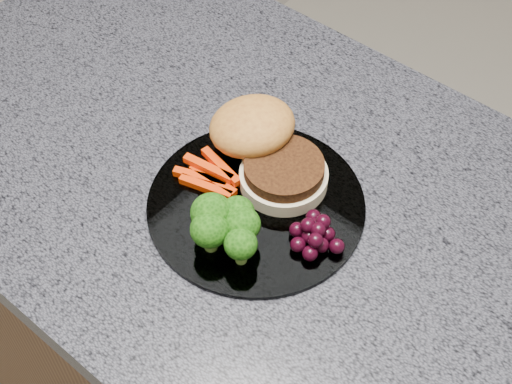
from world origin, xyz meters
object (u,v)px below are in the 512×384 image
(island_cabinet, at_px, (285,376))
(burger, at_px, (263,145))
(plate, at_px, (256,204))
(grape_bunch, at_px, (315,234))

(island_cabinet, xyz_separation_m, burger, (-0.08, 0.03, 0.50))
(plate, relative_size, burger, 1.41)
(plate, distance_m, grape_bunch, 0.09)
(island_cabinet, relative_size, plate, 4.62)
(island_cabinet, relative_size, burger, 6.52)
(island_cabinet, height_order, plate, plate)
(island_cabinet, bearing_deg, grape_bunch, -33.68)
(burger, bearing_deg, island_cabinet, -15.20)
(burger, bearing_deg, grape_bunch, -20.40)
(island_cabinet, bearing_deg, burger, 159.51)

